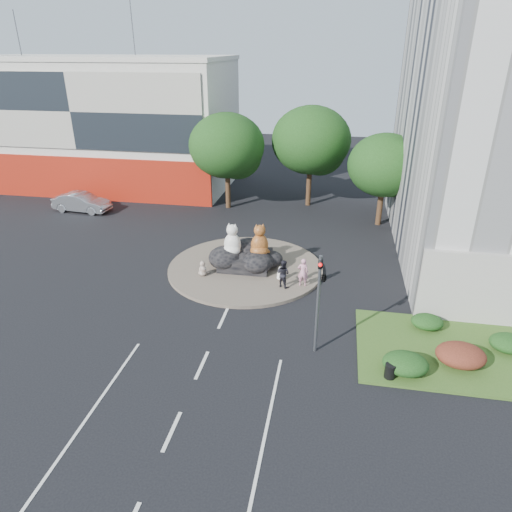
{
  "coord_description": "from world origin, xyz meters",
  "views": [
    {
      "loc": [
        5.42,
        -16.08,
        13.24
      ],
      "look_at": [
        1.09,
        7.87,
        2.0
      ],
      "focal_mm": 32.0,
      "sensor_mm": 36.0,
      "label": 1
    }
  ],
  "objects_px": {
    "kitten_white": "(281,273)",
    "litter_bin": "(390,371)",
    "cat_tabby": "(260,239)",
    "pedestrian_pink": "(303,272)",
    "cat_white": "(232,239)",
    "parked_car": "(82,202)",
    "kitten_calico": "(203,268)",
    "pedestrian_dark": "(283,274)"
  },
  "relations": [
    {
      "from": "kitten_white",
      "to": "cat_tabby",
      "type": "bearing_deg",
      "value": 124.44
    },
    {
      "from": "kitten_calico",
      "to": "litter_bin",
      "type": "xyz_separation_m",
      "value": [
        10.69,
        -7.81,
        -0.24
      ]
    },
    {
      "from": "cat_white",
      "to": "cat_tabby",
      "type": "relative_size",
      "value": 0.99
    },
    {
      "from": "cat_tabby",
      "to": "litter_bin",
      "type": "bearing_deg",
      "value": -73.7
    },
    {
      "from": "kitten_calico",
      "to": "parked_car",
      "type": "distance_m",
      "value": 17.41
    },
    {
      "from": "kitten_calico",
      "to": "pedestrian_pink",
      "type": "bearing_deg",
      "value": 40.6
    },
    {
      "from": "cat_white",
      "to": "litter_bin",
      "type": "height_order",
      "value": "cat_white"
    },
    {
      "from": "cat_white",
      "to": "litter_bin",
      "type": "bearing_deg",
      "value": -37.92
    },
    {
      "from": "cat_tabby",
      "to": "litter_bin",
      "type": "distance_m",
      "value": 12.14
    },
    {
      "from": "cat_white",
      "to": "pedestrian_pink",
      "type": "height_order",
      "value": "cat_white"
    },
    {
      "from": "kitten_white",
      "to": "litter_bin",
      "type": "distance_m",
      "value": 9.99
    },
    {
      "from": "kitten_white",
      "to": "parked_car",
      "type": "height_order",
      "value": "parked_car"
    },
    {
      "from": "pedestrian_pink",
      "to": "litter_bin",
      "type": "height_order",
      "value": "pedestrian_pink"
    },
    {
      "from": "kitten_white",
      "to": "pedestrian_dark",
      "type": "bearing_deg",
      "value": -88.31
    },
    {
      "from": "cat_white",
      "to": "kitten_calico",
      "type": "xyz_separation_m",
      "value": [
        -1.58,
        -1.51,
        -1.46
      ]
    },
    {
      "from": "litter_bin",
      "to": "kitten_white",
      "type": "bearing_deg",
      "value": 125.76
    },
    {
      "from": "cat_tabby",
      "to": "kitten_calico",
      "type": "distance_m",
      "value": 3.98
    },
    {
      "from": "kitten_calico",
      "to": "parked_car",
      "type": "bearing_deg",
      "value": -173.6
    },
    {
      "from": "cat_tabby",
      "to": "pedestrian_pink",
      "type": "relative_size",
      "value": 1.21
    },
    {
      "from": "pedestrian_dark",
      "to": "litter_bin",
      "type": "height_order",
      "value": "pedestrian_dark"
    },
    {
      "from": "cat_tabby",
      "to": "parked_car",
      "type": "distance_m",
      "value": 19.4
    },
    {
      "from": "cat_white",
      "to": "litter_bin",
      "type": "xyz_separation_m",
      "value": [
        9.11,
        -9.32,
        -1.7
      ]
    },
    {
      "from": "cat_tabby",
      "to": "pedestrian_pink",
      "type": "height_order",
      "value": "cat_tabby"
    },
    {
      "from": "pedestrian_pink",
      "to": "pedestrian_dark",
      "type": "bearing_deg",
      "value": 17.07
    },
    {
      "from": "parked_car",
      "to": "litter_bin",
      "type": "bearing_deg",
      "value": -121.84
    },
    {
      "from": "kitten_calico",
      "to": "kitten_white",
      "type": "distance_m",
      "value": 4.86
    },
    {
      "from": "cat_white",
      "to": "litter_bin",
      "type": "relative_size",
      "value": 3.17
    },
    {
      "from": "pedestrian_dark",
      "to": "parked_car",
      "type": "xyz_separation_m",
      "value": [
        -19.09,
        10.93,
        -0.23
      ]
    },
    {
      "from": "cat_tabby",
      "to": "parked_car",
      "type": "height_order",
      "value": "cat_tabby"
    },
    {
      "from": "pedestrian_dark",
      "to": "cat_white",
      "type": "bearing_deg",
      "value": -3.73
    },
    {
      "from": "cat_tabby",
      "to": "pedestrian_pink",
      "type": "xyz_separation_m",
      "value": [
        2.94,
        -1.92,
        -1.09
      ]
    },
    {
      "from": "pedestrian_dark",
      "to": "litter_bin",
      "type": "distance_m",
      "value": 9.16
    },
    {
      "from": "pedestrian_pink",
      "to": "litter_bin",
      "type": "bearing_deg",
      "value": 121.34
    },
    {
      "from": "cat_tabby",
      "to": "kitten_calico",
      "type": "height_order",
      "value": "cat_tabby"
    },
    {
      "from": "parked_car",
      "to": "litter_bin",
      "type": "distance_m",
      "value": 30.65
    },
    {
      "from": "cat_tabby",
      "to": "pedestrian_pink",
      "type": "distance_m",
      "value": 3.68
    },
    {
      "from": "kitten_white",
      "to": "pedestrian_pink",
      "type": "height_order",
      "value": "pedestrian_pink"
    },
    {
      "from": "parked_car",
      "to": "cat_white",
      "type": "bearing_deg",
      "value": -115.08
    },
    {
      "from": "cat_white",
      "to": "kitten_calico",
      "type": "distance_m",
      "value": 2.63
    },
    {
      "from": "kitten_calico",
      "to": "kitten_white",
      "type": "bearing_deg",
      "value": 46.38
    },
    {
      "from": "parked_car",
      "to": "pedestrian_pink",
      "type": "bearing_deg",
      "value": -113.16
    },
    {
      "from": "cat_white",
      "to": "kitten_white",
      "type": "distance_m",
      "value": 3.81
    }
  ]
}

